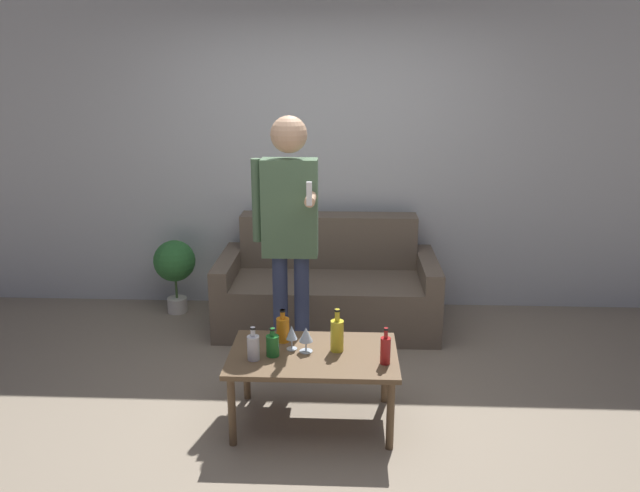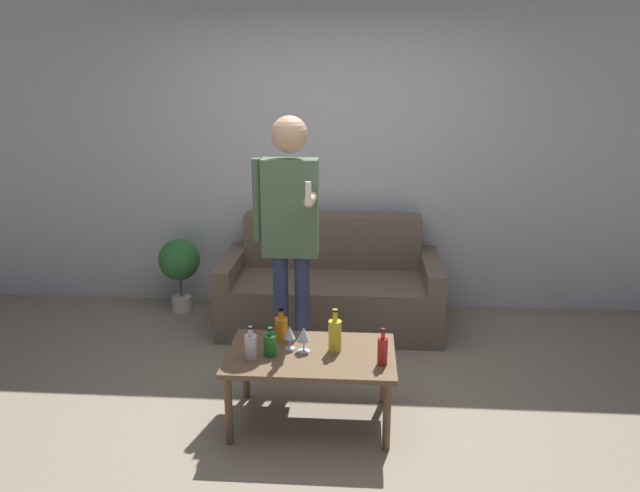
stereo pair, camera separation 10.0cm
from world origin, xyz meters
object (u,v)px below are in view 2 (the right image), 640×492
(bottle_orange, at_px, (251,346))
(coffee_table, at_px, (311,361))
(person_standing_front, at_px, (290,222))
(couch, at_px, (331,288))

(bottle_orange, bearing_deg, coffee_table, 16.35)
(person_standing_front, bearing_deg, couch, 76.07)
(coffee_table, height_order, bottle_orange, bottle_orange)
(bottle_orange, height_order, person_standing_front, person_standing_front)
(couch, relative_size, coffee_table, 1.79)
(couch, relative_size, person_standing_front, 0.99)
(coffee_table, distance_m, bottle_orange, 0.37)
(couch, height_order, coffee_table, couch)
(coffee_table, bearing_deg, person_standing_front, 106.80)
(couch, xyz_separation_m, person_standing_front, (-0.22, -0.90, 0.77))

